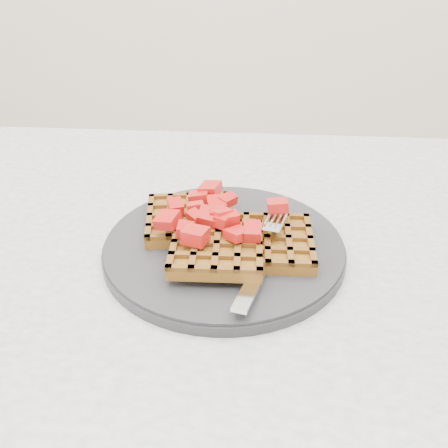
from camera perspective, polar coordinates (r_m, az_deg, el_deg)
table at (r=0.67m, az=12.88°, el=-12.42°), size 1.20×0.80×0.75m
plate at (r=0.59m, az=0.00°, el=-2.64°), size 0.28×0.28×0.02m
waffles at (r=0.58m, az=-0.01°, el=-1.27°), size 0.21×0.18×0.03m
strawberry_pile at (r=0.57m, az=0.00°, el=1.21°), size 0.15×0.15×0.02m
fork at (r=0.55m, az=4.62°, el=-3.90°), size 0.07×0.18×0.02m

